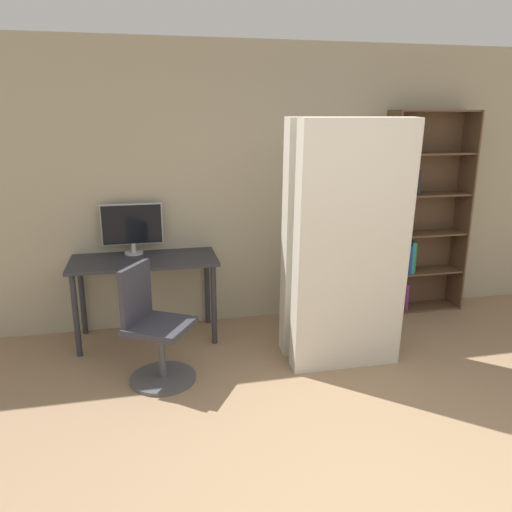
{
  "coord_description": "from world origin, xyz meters",
  "views": [
    {
      "loc": [
        -1.18,
        -1.7,
        2.02
      ],
      "look_at": [
        -0.43,
        1.68,
        1.05
      ],
      "focal_mm": 35.0,
      "sensor_mm": 36.0,
      "label": 1
    }
  ],
  "objects_px": {
    "monitor": "(132,226)",
    "mattress_near": "(352,250)",
    "mattress_far": "(337,240)",
    "bookshelf": "(413,218)",
    "office_chair": "(155,335)"
  },
  "relations": [
    {
      "from": "mattress_near",
      "to": "monitor",
      "type": "bearing_deg",
      "value": 146.5
    },
    {
      "from": "monitor",
      "to": "mattress_far",
      "type": "height_order",
      "value": "mattress_far"
    },
    {
      "from": "monitor",
      "to": "mattress_near",
      "type": "relative_size",
      "value": 0.28
    },
    {
      "from": "mattress_near",
      "to": "mattress_far",
      "type": "height_order",
      "value": "same"
    },
    {
      "from": "mattress_near",
      "to": "mattress_far",
      "type": "relative_size",
      "value": 1.0
    },
    {
      "from": "office_chair",
      "to": "monitor",
      "type": "bearing_deg",
      "value": 98.27
    },
    {
      "from": "bookshelf",
      "to": "monitor",
      "type": "bearing_deg",
      "value": 179.69
    },
    {
      "from": "monitor",
      "to": "bookshelf",
      "type": "xyz_separation_m",
      "value": [
        2.85,
        -0.02,
        -0.04
      ]
    },
    {
      "from": "monitor",
      "to": "office_chair",
      "type": "height_order",
      "value": "monitor"
    },
    {
      "from": "office_chair",
      "to": "mattress_near",
      "type": "height_order",
      "value": "mattress_near"
    },
    {
      "from": "office_chair",
      "to": "bookshelf",
      "type": "distance_m",
      "value": 2.94
    },
    {
      "from": "bookshelf",
      "to": "mattress_far",
      "type": "xyz_separation_m",
      "value": [
        -1.15,
        -0.77,
        0.01
      ]
    },
    {
      "from": "mattress_near",
      "to": "office_chair",
      "type": "bearing_deg",
      "value": 175.03
    },
    {
      "from": "mattress_far",
      "to": "office_chair",
      "type": "bearing_deg",
      "value": -172.56
    },
    {
      "from": "monitor",
      "to": "bookshelf",
      "type": "bearing_deg",
      "value": -0.31
    }
  ]
}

